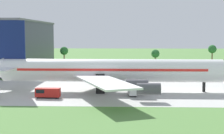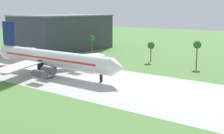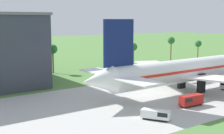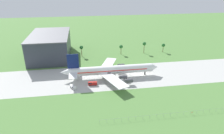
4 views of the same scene
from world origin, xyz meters
name	(u,v)px [view 2 (image 2 of 4)]	position (x,y,z in m)	size (l,w,h in m)	color
ground_plane	(98,81)	(0.00, 0.00, 0.00)	(600.00, 600.00, 0.00)	#517F3D
taxiway_strip	(98,81)	(0.00, 0.00, 0.01)	(320.00, 44.00, 0.02)	#B2B2AD
jet_airliner	(50,58)	(-25.74, -0.83, 6.11)	(76.72, 58.79, 20.67)	white
fuel_truck	(5,69)	(-40.91, -12.08, 1.45)	(6.53, 2.44, 2.70)	black
catering_van	(49,74)	(-18.67, -7.53, 1.45)	(2.54, 5.46, 2.71)	black
terminal_building	(63,32)	(-77.40, 55.13, 11.34)	(36.72, 61.20, 22.64)	#333842
palm_tree_row	(164,46)	(-0.07, 50.10, 8.61)	(89.07, 3.60, 12.02)	brown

